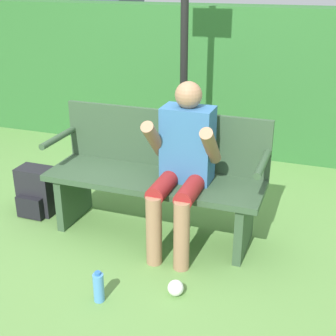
# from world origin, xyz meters

# --- Properties ---
(ground_plane) EXTENTS (40.00, 40.00, 0.00)m
(ground_plane) POSITION_xyz_m (0.00, 0.00, 0.00)
(ground_plane) COLOR #5B8942
(hedge_back) EXTENTS (12.00, 0.47, 1.57)m
(hedge_back) POSITION_xyz_m (0.00, 2.07, 0.79)
(hedge_back) COLOR #2D662D
(hedge_back) RESTS_ON ground
(park_bench) EXTENTS (1.64, 0.52, 0.93)m
(park_bench) POSITION_xyz_m (0.00, 0.07, 0.47)
(park_bench) COLOR #334C33
(park_bench) RESTS_ON ground
(person_seated) EXTENTS (0.50, 0.59, 1.21)m
(person_seated) POSITION_xyz_m (0.25, -0.06, 0.67)
(person_seated) COLOR #336699
(person_seated) RESTS_ON ground
(backpack) EXTENTS (0.30, 0.26, 0.40)m
(backpack) POSITION_xyz_m (-1.05, -0.01, 0.19)
(backpack) COLOR black
(backpack) RESTS_ON ground
(water_bottle) EXTENTS (0.07, 0.07, 0.21)m
(water_bottle) POSITION_xyz_m (-0.03, -0.88, 0.10)
(water_bottle) COLOR #4C8CCC
(water_bottle) RESTS_ON ground
(signpost) EXTENTS (0.41, 0.09, 2.37)m
(signpost) POSITION_xyz_m (-0.11, 1.05, 1.37)
(signpost) COLOR black
(signpost) RESTS_ON ground
(parked_car) EXTENTS (2.05, 4.48, 1.23)m
(parked_car) POSITION_xyz_m (-5.96, 11.36, 0.61)
(parked_car) COLOR silver
(parked_car) RESTS_ON ground
(litter_crumple) EXTENTS (0.10, 0.10, 0.10)m
(litter_crumple) POSITION_xyz_m (0.40, -0.66, 0.05)
(litter_crumple) COLOR silver
(litter_crumple) RESTS_ON ground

